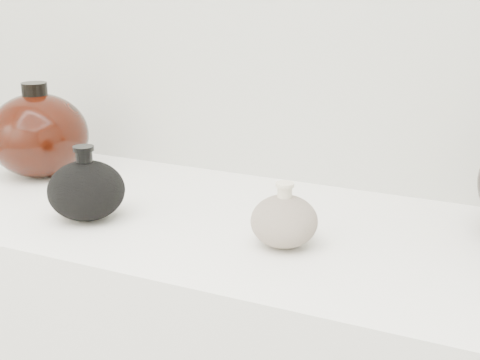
% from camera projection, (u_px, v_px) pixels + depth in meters
% --- Properties ---
extents(black_gourd_vase, '(0.16, 0.16, 0.13)m').
position_uv_depth(black_gourd_vase, '(86.00, 190.00, 1.11)').
color(black_gourd_vase, black).
rests_on(black_gourd_vase, display_counter).
extents(cream_gourd_vase, '(0.12, 0.12, 0.10)m').
position_uv_depth(cream_gourd_vase, '(284.00, 221.00, 1.00)').
color(cream_gourd_vase, '#C0A895').
rests_on(cream_gourd_vase, display_counter).
extents(left_round_pot, '(0.23, 0.23, 0.19)m').
position_uv_depth(left_round_pot, '(39.00, 135.00, 1.34)').
color(left_round_pot, black).
rests_on(left_round_pot, display_counter).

